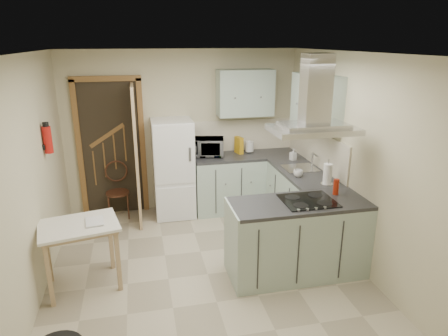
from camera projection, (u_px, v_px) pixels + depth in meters
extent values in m
plane|color=#B3A68B|center=(208.00, 274.00, 4.69)|extent=(4.20, 4.20, 0.00)
plane|color=silver|center=(204.00, 53.00, 3.92)|extent=(4.20, 4.20, 0.00)
plane|color=beige|center=(183.00, 132.00, 6.26)|extent=(3.60, 0.00, 3.60)
plane|color=beige|center=(27.00, 186.00, 3.94)|extent=(0.00, 4.20, 4.20)
plane|color=beige|center=(357.00, 163.00, 4.67)|extent=(0.00, 4.20, 4.20)
cube|color=brown|center=(112.00, 148.00, 6.06)|extent=(1.10, 0.12, 2.10)
cube|color=white|center=(173.00, 168.00, 6.09)|extent=(0.60, 0.60, 1.50)
cube|color=#9EB2A0|center=(228.00, 183.00, 6.36)|extent=(1.08, 0.60, 0.90)
cube|color=#9EB2A0|center=(294.00, 194.00, 5.90)|extent=(0.60, 1.95, 0.90)
cube|color=beige|center=(242.00, 135.00, 6.47)|extent=(1.68, 0.02, 0.50)
cube|color=#9EB2A0|center=(245.00, 93.00, 6.10)|extent=(0.85, 0.35, 0.70)
cube|color=#9EB2A0|center=(316.00, 102.00, 5.24)|extent=(0.35, 0.90, 0.70)
cube|color=#9EB2A0|center=(297.00, 238.00, 4.59)|extent=(1.55, 0.65, 0.90)
cube|color=black|center=(308.00, 201.00, 4.47)|extent=(0.58, 0.50, 0.01)
cube|color=silver|center=(313.00, 130.00, 4.22)|extent=(0.90, 0.55, 0.10)
cube|color=silver|center=(300.00, 168.00, 5.60)|extent=(0.45, 0.40, 0.01)
cylinder|color=#B2140F|center=(48.00, 140.00, 4.71)|extent=(0.10, 0.10, 0.32)
cube|color=#DCC087|center=(82.00, 255.00, 4.36)|extent=(0.91, 0.76, 0.76)
cube|color=#54381C|center=(118.00, 193.00, 6.09)|extent=(0.37, 0.37, 0.79)
imported|color=black|center=(207.00, 147.00, 6.19)|extent=(0.56, 0.43, 0.27)
cylinder|color=silver|center=(249.00, 146.00, 6.37)|extent=(0.18, 0.18, 0.20)
cube|color=gold|center=(239.00, 145.00, 6.32)|extent=(0.11, 0.19, 0.26)
imported|color=#B8B7C4|center=(293.00, 154.00, 5.97)|extent=(0.10, 0.10, 0.18)
cylinder|color=white|center=(328.00, 174.00, 4.96)|extent=(0.14, 0.14, 0.28)
imported|color=white|center=(298.00, 173.00, 5.25)|extent=(0.13, 0.13, 0.10)
cylinder|color=#AA240E|center=(336.00, 187.00, 4.64)|extent=(0.07, 0.07, 0.19)
imported|color=#9E4D34|center=(85.00, 219.00, 4.24)|extent=(0.22, 0.28, 0.11)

